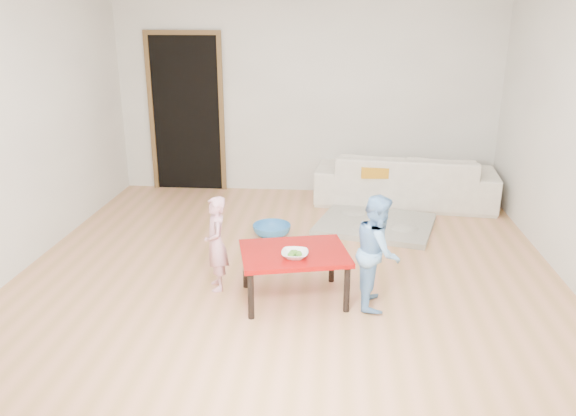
# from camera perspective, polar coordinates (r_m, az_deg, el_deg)

# --- Properties ---
(floor) EXTENTS (5.00, 5.00, 0.01)m
(floor) POSITION_cam_1_polar(r_m,az_deg,el_deg) (5.43, 0.18, -5.83)
(floor) COLOR tan
(floor) RESTS_ON ground
(back_wall) EXTENTS (5.00, 0.02, 2.60)m
(back_wall) POSITION_cam_1_polar(r_m,az_deg,el_deg) (7.49, 1.83, 11.40)
(back_wall) COLOR white
(back_wall) RESTS_ON floor
(left_wall) EXTENTS (0.02, 5.00, 2.60)m
(left_wall) POSITION_cam_1_polar(r_m,az_deg,el_deg) (5.79, -25.50, 7.43)
(left_wall) COLOR white
(left_wall) RESTS_ON floor
(doorway) EXTENTS (1.02, 0.08, 2.11)m
(doorway) POSITION_cam_1_polar(r_m,az_deg,el_deg) (7.76, -10.23, 9.33)
(doorway) COLOR brown
(doorway) RESTS_ON back_wall
(sofa) EXTENTS (2.30, 1.10, 0.65)m
(sofa) POSITION_cam_1_polar(r_m,az_deg,el_deg) (7.28, 11.79, 2.96)
(sofa) COLOR #EFE6CF
(sofa) RESTS_ON floor
(cushion) EXTENTS (0.51, 0.46, 0.13)m
(cushion) POSITION_cam_1_polar(r_m,az_deg,el_deg) (7.01, 9.28, 3.92)
(cushion) COLOR orange
(cushion) RESTS_ON sofa
(red_table) EXTENTS (1.00, 0.84, 0.44)m
(red_table) POSITION_cam_1_polar(r_m,az_deg,el_deg) (4.72, 0.61, -6.84)
(red_table) COLOR #910807
(red_table) RESTS_ON floor
(bowl) EXTENTS (0.22, 0.22, 0.05)m
(bowl) POSITION_cam_1_polar(r_m,az_deg,el_deg) (4.51, 0.70, -4.73)
(bowl) COLOR white
(bowl) RESTS_ON red_table
(broccoli) EXTENTS (0.12, 0.12, 0.06)m
(broccoli) POSITION_cam_1_polar(r_m,az_deg,el_deg) (4.51, 0.70, -4.71)
(broccoli) COLOR #2D5919
(broccoli) RESTS_ON red_table
(child_pink) EXTENTS (0.29, 0.35, 0.84)m
(child_pink) POSITION_cam_1_polar(r_m,az_deg,el_deg) (4.87, -7.32, -3.61)
(child_pink) COLOR #D3607E
(child_pink) RESTS_ON floor
(child_blue) EXTENTS (0.37, 0.47, 0.94)m
(child_blue) POSITION_cam_1_polar(r_m,az_deg,el_deg) (4.60, 9.10, -4.35)
(child_blue) COLOR #6CABFA
(child_blue) RESTS_ON floor
(basin) EXTENTS (0.41, 0.41, 0.13)m
(basin) POSITION_cam_1_polar(r_m,az_deg,el_deg) (6.11, -1.66, -2.28)
(basin) COLOR #3279BC
(basin) RESTS_ON floor
(blanket) EXTENTS (1.47, 1.32, 0.06)m
(blanket) POSITION_cam_1_polar(r_m,az_deg,el_deg) (6.46, 8.87, -1.63)
(blanket) COLOR #AFAB9A
(blanket) RESTS_ON floor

